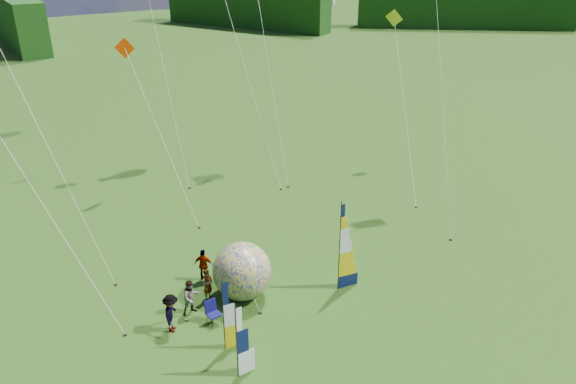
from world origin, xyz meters
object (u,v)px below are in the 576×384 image
side_banner_left (223,317)px  kite_whale (234,20)px  spectator_d (204,265)px  side_banner_far (237,344)px  spectator_b (191,297)px  spectator_c (171,313)px  camp_chair (214,313)px  feather_banner_main (340,248)px  spectator_a (208,285)px  bol_inflatable (242,271)px

side_banner_left → kite_whale: size_ratio=0.16×
side_banner_left → spectator_d: (1.49, 5.18, -0.80)m
side_banner_left → side_banner_far: 1.72m
spectator_b → side_banner_left: bearing=-88.5°
spectator_b → spectator_c: bearing=-151.7°
side_banner_left → camp_chair: (0.37, 1.81, -1.11)m
feather_banner_main → spectator_a: feather_banner_main is taller
side_banner_left → spectator_a: (0.94, 3.55, -0.84)m
spectator_a → spectator_c: 2.62m
side_banner_left → spectator_b: bearing=104.1°
spectator_c → spectator_d: 4.04m
camp_chair → feather_banner_main: bearing=-12.4°
spectator_d → side_banner_left: bearing=115.9°
spectator_a → spectator_c: bearing=174.1°
side_banner_far → bol_inflatable: (2.73, 4.62, -0.23)m
feather_banner_main → spectator_c: feather_banner_main is taller
spectator_a → kite_whale: size_ratio=0.08×
feather_banner_main → kite_whale: kite_whale is taller
side_banner_far → kite_whale: 24.48m
spectator_b → camp_chair: 1.35m
side_banner_left → spectator_c: size_ratio=1.82×
feather_banner_main → spectator_b: feather_banner_main is taller
side_banner_far → bol_inflatable: side_banner_far is taller
spectator_a → kite_whale: (9.64, 14.86, 9.52)m
spectator_b → feather_banner_main: bearing=-18.6°
spectator_a → kite_whale: 20.11m
side_banner_far → kite_whale: bearing=62.0°
feather_banner_main → spectator_d: feather_banner_main is taller
spectator_d → spectator_c: bearing=86.9°
side_banner_left → spectator_c: bearing=131.8°
bol_inflatable → spectator_a: bearing=157.1°
spectator_d → kite_whale: size_ratio=0.08×
spectator_d → side_banner_far: bearing=117.4°
side_banner_left → spectator_c: 2.80m
side_banner_left → side_banner_far: size_ratio=1.03×
spectator_d → kite_whale: kite_whale is taller
side_banner_left → bol_inflatable: (2.44, 2.92, -0.27)m
spectator_c → kite_whale: 22.15m
feather_banner_main → spectator_c: size_ratio=2.52×
spectator_c → spectator_d: size_ratio=1.07×
spectator_a → camp_chair: (-0.58, -1.75, -0.27)m
spectator_d → spectator_b: bearing=94.8°
side_banner_left → feather_banner_main: bearing=19.2°
side_banner_left → bol_inflatable: side_banner_left is taller
bol_inflatable → spectator_b: size_ratio=1.62×
side_banner_far → spectator_a: bearing=77.2°
feather_banner_main → spectator_c: bearing=179.0°
side_banner_far → spectator_b: bearing=88.6°
bol_inflatable → camp_chair: bol_inflatable is taller
side_banner_far → camp_chair: size_ratio=2.97×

